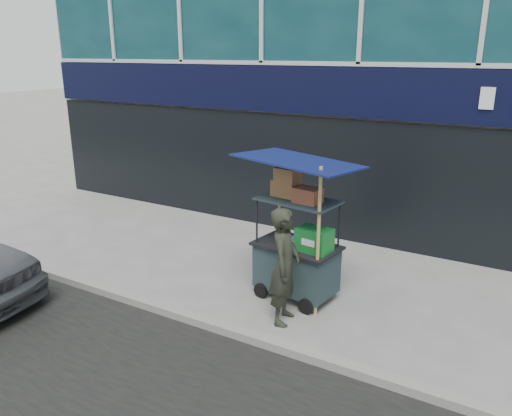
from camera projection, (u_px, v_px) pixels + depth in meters
The scene contains 4 objects.
ground at pixel (248, 331), 6.77m from camera, with size 80.00×80.00×0.00m, color slate.
curb at pixel (241, 334), 6.59m from camera, with size 80.00×0.18×0.12m, color gray.
vendor_cart at pixel (297, 250), 7.46m from camera, with size 1.79×1.38×2.23m.
vendor_man at pixel (285, 266), 6.78m from camera, with size 0.60×0.40×1.66m, color black.
Camera 1 is at (3.07, -5.10, 3.63)m, focal length 35.00 mm.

